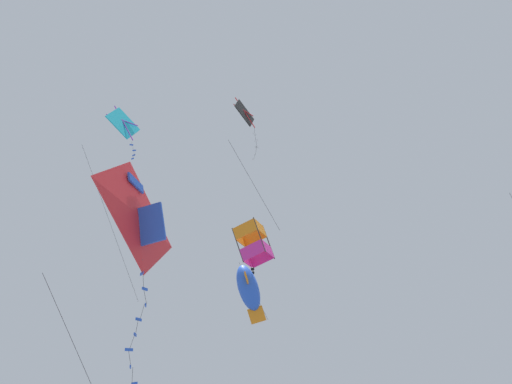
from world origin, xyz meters
The scene contains 5 objects.
kite_diamond_upper_right centered at (-1.02, 0.51, 24.46)m, with size 2.22×1.48×5.01m.
kite_diamond_low_drifter centered at (-0.42, 9.43, 27.80)m, with size 3.50×2.16×9.27m.
kite_delta_near_right centered at (-7.82, -2.94, 17.52)m, with size 4.18×3.45×9.08m.
kite_fish_near_left centered at (3.83, 5.09, 19.71)m, with size 1.75×1.76×2.73m.
kite_box_mid_left centered at (5.94, 6.85, 22.70)m, with size 2.03×2.14×4.69m.
Camera 1 is at (-16.19, -14.75, 11.96)m, focal length 46.91 mm.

